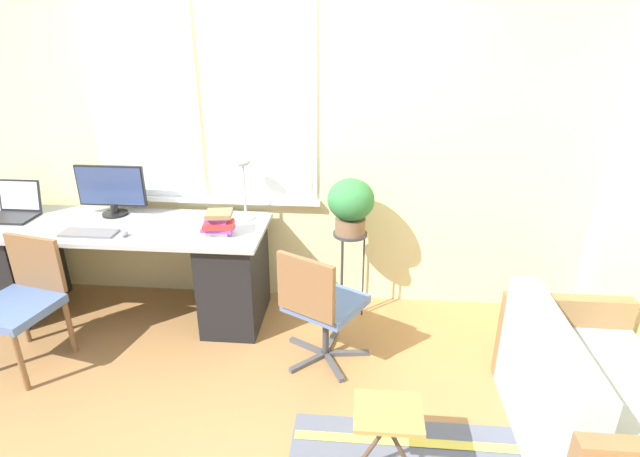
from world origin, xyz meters
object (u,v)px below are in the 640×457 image
keyboard (89,233)px  desk_lamp (243,174)px  office_chair_swivel (320,304)px  couch_loveseat (591,407)px  plant_stand (350,244)px  folding_stool (388,418)px  monitor (111,190)px  mouse (125,234)px  potted_plant (351,203)px  laptop (15,209)px  desk_chair_wooden (21,299)px  book_stack (218,223)px

keyboard → desk_lamp: (1.02, 0.39, 0.34)m
office_chair_swivel → couch_loveseat: bearing=-173.4°
plant_stand → folding_stool: size_ratio=1.70×
office_chair_swivel → plant_stand: (0.17, 0.59, 0.16)m
monitor → mouse: (0.26, -0.39, -0.18)m
potted_plant → folding_stool: potted_plant is taller
desk_lamp → couch_loveseat: 2.58m
office_chair_swivel → plant_stand: size_ratio=1.20×
desk_lamp → laptop: bearing=-176.3°
mouse → plant_stand: 1.58m
mouse → desk_lamp: desk_lamp is taller
desk_chair_wooden → potted_plant: (2.10, 0.74, 0.46)m
couch_loveseat → keyboard: bearing=74.3°
book_stack → couch_loveseat: book_stack is taller
mouse → plant_stand: mouse is taller
book_stack → plant_stand: (0.90, 0.24, -0.24)m
office_chair_swivel → couch_loveseat: 1.60m
mouse → book_stack: 0.64m
laptop → folding_stool: laptop is taller
monitor → potted_plant: size_ratio=1.28×
desk_lamp → couch_loveseat: desk_lamp is taller
book_stack → folding_stool: book_stack is taller
book_stack → couch_loveseat: 2.47m
keyboard → book_stack: book_stack is taller
keyboard → desk_lamp: 1.14m
plant_stand → folding_stool: 1.50m
keyboard → laptop: bearing=159.2°
monitor → couch_loveseat: monitor is taller
book_stack → keyboard: bearing=-175.1°
laptop → monitor: (0.73, 0.10, 0.14)m
monitor → desk_chair_wooden: 0.98m
laptop → book_stack: 1.64m
desk_chair_wooden → keyboard: bearing=67.0°
mouse → desk_chair_wooden: bearing=-144.5°
book_stack → plant_stand: size_ratio=0.33×
laptop → plant_stand: bearing=1.1°
laptop → desk_lamp: desk_lamp is taller
keyboard → folding_stool: keyboard is taller
desk_lamp → mouse: bearing=-152.0°
book_stack → couch_loveseat: bearing=-23.3°
plant_stand → couch_loveseat: bearing=-42.5°
plant_stand → office_chair_swivel: bearing=-105.6°
mouse → office_chair_swivel: 1.43m
keyboard → folding_stool: (2.04, -1.14, -0.41)m
plant_stand → monitor: bearing=178.2°
couch_loveseat → plant_stand: couch_loveseat is taller
book_stack → desk_chair_wooden: bearing=-157.7°
laptop → office_chair_swivel: size_ratio=0.40×
couch_loveseat → folding_stool: bearing=104.0°
plant_stand → keyboard: bearing=-169.9°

